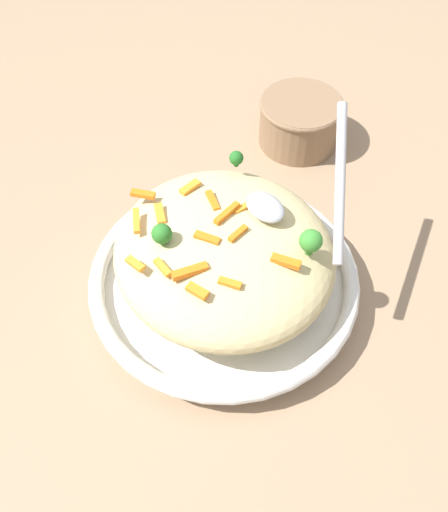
% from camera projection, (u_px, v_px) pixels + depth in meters
% --- Properties ---
extents(ground_plane, '(2.40, 2.40, 0.00)m').
position_uv_depth(ground_plane, '(224.00, 292.00, 0.78)').
color(ground_plane, '#9E7F60').
extents(serving_bowl, '(0.36, 0.36, 0.05)m').
position_uv_depth(serving_bowl, '(224.00, 281.00, 0.76)').
color(serving_bowl, white).
rests_on(serving_bowl, ground_plane).
extents(pasta_mound, '(0.29, 0.28, 0.10)m').
position_uv_depth(pasta_mound, '(224.00, 253.00, 0.71)').
color(pasta_mound, '#DBC689').
rests_on(pasta_mound, serving_bowl).
extents(carrot_piece_0, '(0.02, 0.04, 0.01)m').
position_uv_depth(carrot_piece_0, '(227.00, 213.00, 0.69)').
color(carrot_piece_0, orange).
rests_on(carrot_piece_0, pasta_mound).
extents(carrot_piece_1, '(0.03, 0.01, 0.01)m').
position_uv_depth(carrot_piece_1, '(263.00, 211.00, 0.69)').
color(carrot_piece_1, orange).
rests_on(carrot_piece_1, pasta_mound).
extents(carrot_piece_2, '(0.04, 0.03, 0.01)m').
position_uv_depth(carrot_piece_2, '(136.00, 221.00, 0.69)').
color(carrot_piece_2, orange).
rests_on(carrot_piece_2, pasta_mound).
extents(carrot_piece_3, '(0.01, 0.03, 0.01)m').
position_uv_depth(carrot_piece_3, '(245.00, 207.00, 0.70)').
color(carrot_piece_3, orange).
rests_on(carrot_piece_3, pasta_mound).
extents(carrot_piece_4, '(0.02, 0.04, 0.01)m').
position_uv_depth(carrot_piece_4, '(190.00, 271.00, 0.64)').
color(carrot_piece_4, orange).
rests_on(carrot_piece_4, pasta_mound).
extents(carrot_piece_5, '(0.03, 0.02, 0.01)m').
position_uv_depth(carrot_piece_5, '(213.00, 201.00, 0.70)').
color(carrot_piece_5, orange).
rests_on(carrot_piece_5, pasta_mound).
extents(carrot_piece_6, '(0.03, 0.02, 0.01)m').
position_uv_depth(carrot_piece_6, '(160.00, 214.00, 0.70)').
color(carrot_piece_6, orange).
rests_on(carrot_piece_6, pasta_mound).
extents(carrot_piece_7, '(0.03, 0.02, 0.01)m').
position_uv_depth(carrot_piece_7, '(205.00, 236.00, 0.67)').
color(carrot_piece_7, orange).
rests_on(carrot_piece_7, pasta_mound).
extents(carrot_piece_8, '(0.04, 0.03, 0.01)m').
position_uv_depth(carrot_piece_8, '(286.00, 262.00, 0.65)').
color(carrot_piece_8, orange).
rests_on(carrot_piece_8, pasta_mound).
extents(carrot_piece_9, '(0.03, 0.03, 0.01)m').
position_uv_depth(carrot_piece_9, '(143.00, 194.00, 0.72)').
color(carrot_piece_9, orange).
rests_on(carrot_piece_9, pasta_mound).
extents(carrot_piece_10, '(0.03, 0.02, 0.01)m').
position_uv_depth(carrot_piece_10, '(197.00, 291.00, 0.63)').
color(carrot_piece_10, orange).
rests_on(carrot_piece_10, pasta_mound).
extents(carrot_piece_11, '(0.01, 0.03, 0.01)m').
position_uv_depth(carrot_piece_11, '(190.00, 187.00, 0.72)').
color(carrot_piece_11, orange).
rests_on(carrot_piece_11, pasta_mound).
extents(carrot_piece_12, '(0.01, 0.03, 0.01)m').
position_uv_depth(carrot_piece_12, '(238.00, 234.00, 0.67)').
color(carrot_piece_12, orange).
rests_on(carrot_piece_12, pasta_mound).
extents(carrot_piece_13, '(0.03, 0.01, 0.01)m').
position_uv_depth(carrot_piece_13, '(135.00, 264.00, 0.65)').
color(carrot_piece_13, orange).
rests_on(carrot_piece_13, pasta_mound).
extents(carrot_piece_14, '(0.03, 0.02, 0.01)m').
position_uv_depth(carrot_piece_14, '(230.00, 283.00, 0.63)').
color(carrot_piece_14, orange).
rests_on(carrot_piece_14, pasta_mound).
extents(carrot_piece_15, '(0.03, 0.01, 0.01)m').
position_uv_depth(carrot_piece_15, '(165.00, 270.00, 0.64)').
color(carrot_piece_15, orange).
rests_on(carrot_piece_15, pasta_mound).
extents(broccoli_floret_0, '(0.02, 0.02, 0.03)m').
position_uv_depth(broccoli_floret_0, '(162.00, 234.00, 0.66)').
color(broccoli_floret_0, '#296820').
rests_on(broccoli_floret_0, pasta_mound).
extents(broccoli_floret_1, '(0.03, 0.03, 0.04)m').
position_uv_depth(broccoli_floret_1, '(311.00, 241.00, 0.65)').
color(broccoli_floret_1, '#377928').
rests_on(broccoli_floret_1, pasta_mound).
extents(broccoli_floret_2, '(0.02, 0.02, 0.02)m').
position_uv_depth(broccoli_floret_2, '(236.00, 158.00, 0.74)').
color(broccoli_floret_2, '#205B1C').
rests_on(broccoli_floret_2, pasta_mound).
extents(serving_spoon, '(0.15, 0.14, 0.11)m').
position_uv_depth(serving_spoon, '(295.00, 197.00, 0.67)').
color(serving_spoon, '#B7B7BC').
rests_on(serving_spoon, pasta_mound).
extents(companion_bowl, '(0.14, 0.14, 0.08)m').
position_uv_depth(companion_bowl, '(300.00, 120.00, 0.94)').
color(companion_bowl, '#8C6B4C').
rests_on(companion_bowl, ground_plane).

